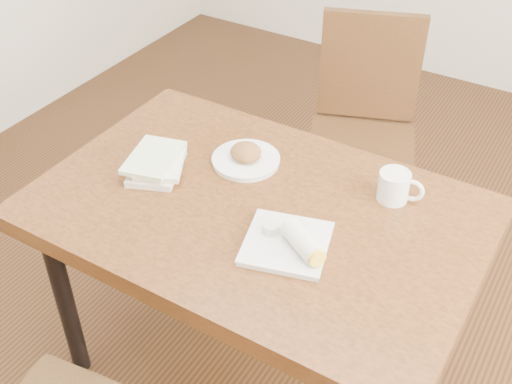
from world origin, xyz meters
The scene contains 7 objects.
ground centered at (0.00, 0.00, -0.01)m, with size 4.00×5.00×0.01m, color #472814.
table centered at (0.00, 0.00, 0.67)m, with size 1.28×0.84×0.75m.
chair_far centered at (-0.04, 0.91, 0.55)m, with size 0.54×0.54×0.95m.
plate_scone centered at (-0.14, 0.16, 0.77)m, with size 0.21×0.21×0.07m.
coffee_mug centered at (0.33, 0.23, 0.80)m, with size 0.13×0.09×0.09m.
plate_burrito centered at (0.17, -0.11, 0.77)m, with size 0.27×0.27×0.07m.
book_stack centered at (-0.35, -0.01, 0.78)m, with size 0.22×0.25×0.05m.
Camera 1 is at (0.74, -1.22, 1.92)m, focal length 45.00 mm.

